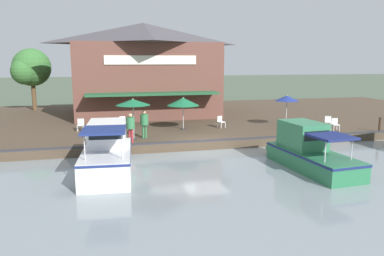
% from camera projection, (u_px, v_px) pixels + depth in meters
% --- Properties ---
extents(ground_plane, '(220.00, 220.00, 0.00)m').
position_uv_depth(ground_plane, '(206.00, 151.00, 22.72)').
color(ground_plane, '#4C5B47').
extents(quay_deck, '(22.00, 56.00, 0.60)m').
position_uv_depth(quay_deck, '(172.00, 119.00, 33.19)').
color(quay_deck, '#4C3D2D').
rests_on(quay_deck, ground).
extents(quay_edge_fender, '(0.20, 50.40, 0.10)m').
position_uv_depth(quay_edge_fender, '(205.00, 141.00, 22.70)').
color(quay_edge_fender, '#2D2D33').
rests_on(quay_edge_fender, quay_deck).
extents(waterfront_restaurant, '(12.03, 12.68, 8.17)m').
position_uv_depth(waterfront_restaurant, '(144.00, 68.00, 34.25)').
color(waterfront_restaurant, brown).
rests_on(waterfront_restaurant, quay_deck).
extents(patio_umbrella_by_entrance, '(2.28, 2.28, 2.30)m').
position_uv_depth(patio_umbrella_by_entrance, '(183.00, 102.00, 26.38)').
color(patio_umbrella_by_entrance, '#B7B7B7').
rests_on(patio_umbrella_by_entrance, quay_deck).
extents(patio_umbrella_mid_patio_right, '(2.11, 2.11, 2.56)m').
position_uv_depth(patio_umbrella_mid_patio_right, '(133.00, 102.00, 22.88)').
color(patio_umbrella_mid_patio_right, '#B7B7B7').
rests_on(patio_umbrella_mid_patio_right, quay_deck).
extents(patio_umbrella_near_quay_edge, '(1.74, 1.74, 2.34)m').
position_uv_depth(patio_umbrella_near_quay_edge, '(287.00, 98.00, 27.66)').
color(patio_umbrella_near_quay_edge, '#B7B7B7').
rests_on(patio_umbrella_near_quay_edge, quay_deck).
extents(cafe_chair_facing_river, '(0.58, 0.58, 0.85)m').
position_uv_depth(cafe_chair_facing_river, '(123.00, 122.00, 27.14)').
color(cafe_chair_facing_river, white).
rests_on(cafe_chair_facing_river, quay_deck).
extents(cafe_chair_far_corner_seat, '(0.48, 0.48, 0.85)m').
position_uv_depth(cafe_chair_far_corner_seat, '(81.00, 124.00, 26.00)').
color(cafe_chair_far_corner_seat, white).
rests_on(cafe_chair_far_corner_seat, quay_deck).
extents(cafe_chair_beside_entrance, '(0.58, 0.58, 0.85)m').
position_uv_depth(cafe_chair_beside_entrance, '(221.00, 121.00, 27.30)').
color(cafe_chair_beside_entrance, white).
rests_on(cafe_chair_beside_entrance, quay_deck).
extents(cafe_chair_back_row_seat, '(0.51, 0.51, 0.85)m').
position_uv_depth(cafe_chair_back_row_seat, '(335.00, 124.00, 26.21)').
color(cafe_chair_back_row_seat, white).
rests_on(cafe_chair_back_row_seat, quay_deck).
extents(cafe_chair_under_first_umbrella, '(0.59, 0.59, 0.85)m').
position_uv_depth(cafe_chair_under_first_umbrella, '(90.00, 131.00, 23.64)').
color(cafe_chair_under_first_umbrella, white).
rests_on(cafe_chair_under_first_umbrella, quay_deck).
extents(cafe_chair_mid_patio, '(0.59, 0.59, 0.85)m').
position_uv_depth(cafe_chair_mid_patio, '(328.00, 121.00, 27.23)').
color(cafe_chair_mid_patio, white).
rests_on(cafe_chair_mid_patio, quay_deck).
extents(person_near_entrance, '(0.50, 0.50, 1.76)m').
position_uv_depth(person_near_entrance, '(144.00, 121.00, 23.48)').
color(person_near_entrance, '#337547').
rests_on(person_near_entrance, quay_deck).
extents(person_mid_patio, '(0.50, 0.50, 1.77)m').
position_uv_depth(person_mid_patio, '(131.00, 124.00, 22.19)').
color(person_mid_patio, '#B23338').
rests_on(person_mid_patio, quay_deck).
extents(motorboat_fourth_along, '(6.31, 2.65, 2.44)m').
position_uv_depth(motorboat_fourth_along, '(108.00, 153.00, 18.29)').
color(motorboat_fourth_along, white).
rests_on(motorboat_fourth_along, river_water).
extents(motorboat_nearest_quay, '(6.61, 2.52, 2.27)m').
position_uv_depth(motorboat_nearest_quay, '(305.00, 151.00, 19.19)').
color(motorboat_nearest_quay, '#287047').
rests_on(motorboat_nearest_quay, river_water).
extents(mooring_post, '(0.22, 0.22, 0.99)m').
position_uv_depth(mooring_post, '(380.00, 124.00, 25.78)').
color(mooring_post, '#473323').
rests_on(mooring_post, quay_deck).
extents(tree_upstream_bank, '(3.83, 3.64, 6.75)m').
position_uv_depth(tree_upstream_bank, '(154.00, 61.00, 38.22)').
color(tree_upstream_bank, brown).
rests_on(tree_upstream_bank, quay_deck).
extents(tree_downstream_bank, '(3.82, 3.64, 6.01)m').
position_uv_depth(tree_downstream_bank, '(30.00, 69.00, 36.15)').
color(tree_downstream_bank, brown).
rests_on(tree_downstream_bank, quay_deck).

